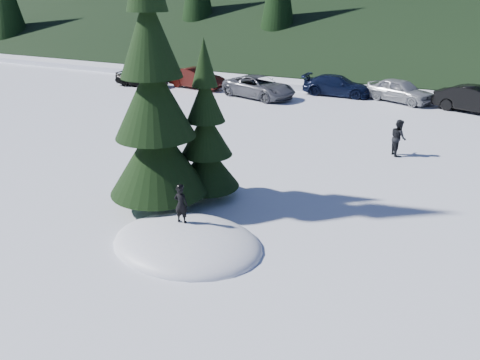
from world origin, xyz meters
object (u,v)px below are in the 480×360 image
at_px(car_0, 142,77).
at_px(car_5, 477,100).
at_px(car_4, 400,90).
at_px(spruce_tall, 154,109).
at_px(car_2, 259,87).
at_px(spruce_short, 206,139).
at_px(adult_0, 398,137).
at_px(car_3, 337,85).
at_px(child_skier, 181,204).
at_px(car_1, 196,78).

height_order(car_0, car_5, car_5).
height_order(car_4, car_5, car_5).
distance_m(spruce_tall, car_2, 17.66).
distance_m(spruce_tall, spruce_short, 2.11).
bearing_deg(car_0, car_2, -92.72).
bearing_deg(adult_0, spruce_short, 114.52).
relative_size(car_3, car_5, 1.01).
relative_size(car_3, car_4, 1.08).
relative_size(spruce_tall, car_2, 1.67).
distance_m(adult_0, car_5, 10.34).
bearing_deg(car_0, child_skier, -143.82).
xyz_separation_m(adult_0, car_2, (-10.33, 7.99, -0.08)).
distance_m(car_0, car_4, 18.43).
bearing_deg(child_skier, spruce_tall, -45.76).
bearing_deg(car_2, adult_0, -111.67).
distance_m(spruce_tall, car_5, 21.07).
bearing_deg(adult_0, car_4, -22.53).
height_order(spruce_short, car_5, spruce_short).
bearing_deg(child_skier, car_3, -93.09).
distance_m(car_2, car_5, 13.25).
relative_size(car_2, car_5, 1.12).
distance_m(spruce_short, car_2, 16.46).
bearing_deg(car_5, spruce_short, 173.82).
xyz_separation_m(adult_0, car_5, (2.77, 9.96, -0.03)).
bearing_deg(car_0, spruce_tall, -144.98).
height_order(spruce_tall, adult_0, spruce_tall).
relative_size(adult_0, car_0, 0.39).
xyz_separation_m(child_skier, car_3, (-1.55, 21.44, -0.36)).
bearing_deg(car_1, adult_0, -111.52).
height_order(spruce_short, car_4, spruce_short).
relative_size(spruce_short, car_1, 1.23).
relative_size(spruce_tall, car_0, 2.13).
bearing_deg(car_1, car_2, -91.36).
distance_m(car_1, car_5, 18.59).
xyz_separation_m(car_0, car_3, (14.00, 3.33, -0.01)).
distance_m(spruce_tall, adult_0, 11.14).
xyz_separation_m(car_1, car_2, (5.46, -0.88, -0.00)).
distance_m(spruce_short, car_5, 19.27).
xyz_separation_m(car_4, car_5, (4.47, -0.91, 0.02)).
bearing_deg(car_1, child_skier, -141.40).
height_order(adult_0, car_2, adult_0).
height_order(child_skier, adult_0, child_skier).
bearing_deg(spruce_tall, car_0, 129.48).
bearing_deg(car_1, spruce_tall, -143.72).
relative_size(car_1, car_3, 0.93).
height_order(car_2, car_3, car_2).
distance_m(spruce_short, car_4, 18.80).
bearing_deg(spruce_tall, adult_0, 55.67).
bearing_deg(car_2, spruce_tall, -150.00).
relative_size(spruce_short, car_3, 1.15).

